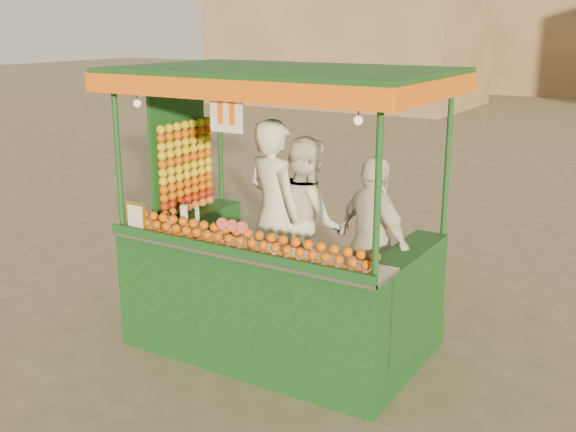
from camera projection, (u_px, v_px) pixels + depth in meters
The scene contains 6 objects.
ground at pixel (259, 331), 7.16m from camera, with size 90.00×90.00×0.00m, color brown.
building_left at pixel (348, 27), 27.31m from camera, with size 10.00×6.00×6.00m, color #A4835D.
juice_cart at pixel (269, 263), 6.58m from camera, with size 2.99×1.94×2.72m.
vendor_left at pixel (274, 214), 6.84m from camera, with size 0.81×0.66×1.91m.
vendor_middle at pixel (307, 221), 6.94m from camera, with size 1.05×1.05×1.72m.
vendor_right at pixel (373, 241), 6.46m from camera, with size 1.03×0.77×1.62m.
Camera 1 is at (3.67, -5.45, 3.09)m, focal length 42.76 mm.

